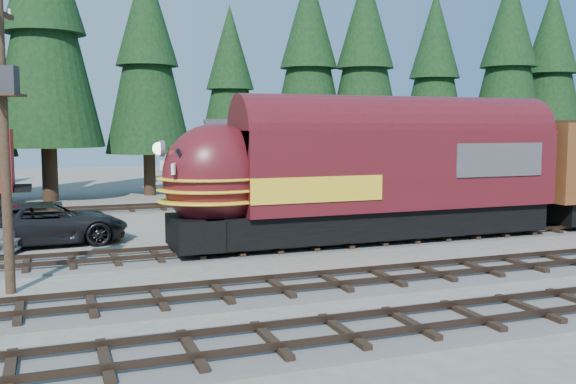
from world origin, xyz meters
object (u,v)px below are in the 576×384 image
object	(u,v)px
depot	(339,164)
locomotive	(359,180)
pickup_truck_a	(48,223)
utility_pole	(4,124)

from	to	relation	value
depot	locomotive	xyz separation A→B (m)	(-2.13, -6.50, -0.25)
pickup_truck_a	locomotive	bearing A→B (deg)	-114.47
depot	pickup_truck_a	size ratio (longest dim) A/B	1.99
locomotive	utility_pole	xyz separation A→B (m)	(-13.16, -3.49, 2.27)
utility_pole	pickup_truck_a	distance (m)	8.99
utility_pole	depot	bearing A→B (deg)	50.35
depot	pickup_truck_a	distance (m)	14.56
depot	pickup_truck_a	world-z (taller)	depot
locomotive	pickup_truck_a	distance (m)	13.05
locomotive	depot	bearing A→B (deg)	71.84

